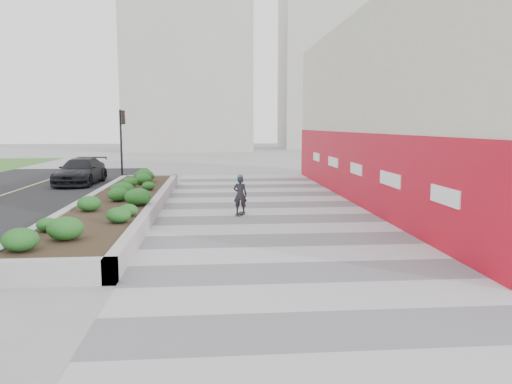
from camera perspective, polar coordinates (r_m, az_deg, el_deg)
ground at (r=12.77m, az=4.16°, el=-7.35°), size 160.00×160.00×0.00m
walkway at (r=15.66m, az=2.43°, el=-4.51°), size 8.00×36.00×0.01m
building at (r=22.98m, az=18.23°, el=8.95°), size 6.04×24.08×8.00m
planter at (r=19.71m, az=-15.18°, el=-1.03°), size 3.00×18.00×0.90m
traffic_signal_near at (r=30.15m, az=-15.06°, el=6.35°), size 0.33×0.28×4.20m
distant_bldg_north_l at (r=67.58m, az=-7.67°, el=13.26°), size 16.00×12.00×20.00m
distant_bldg_north_r at (r=74.66m, az=8.52°, el=14.24°), size 14.00×10.00×24.00m
manhole_cover at (r=15.73m, az=4.24°, el=-4.48°), size 0.44×0.44×0.01m
skateboarder at (r=18.34m, az=-1.82°, el=-0.28°), size 0.55×0.74×1.53m
car_dark at (r=29.73m, az=-19.41°, el=2.24°), size 2.27×5.10×1.46m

